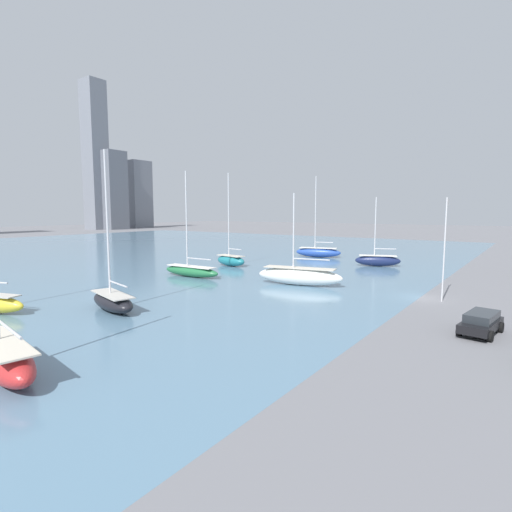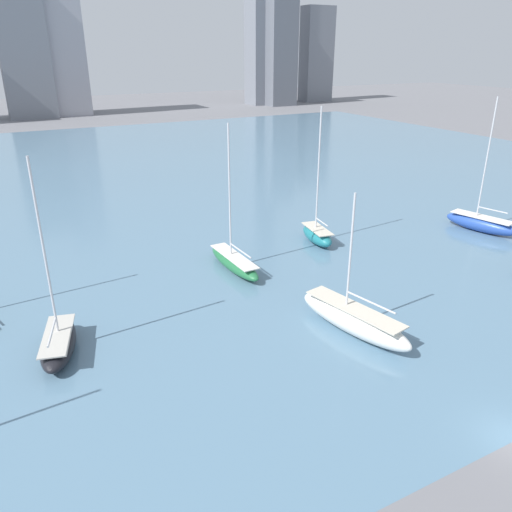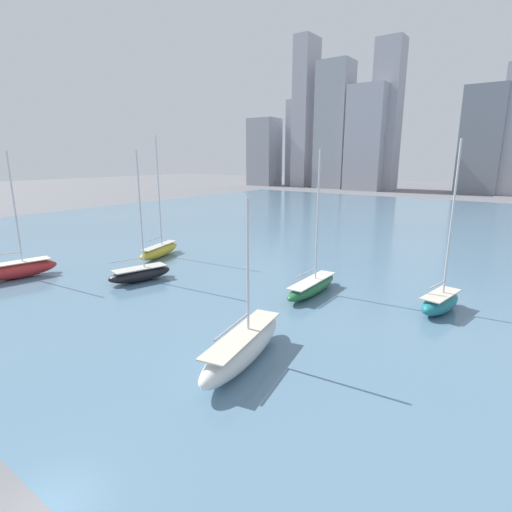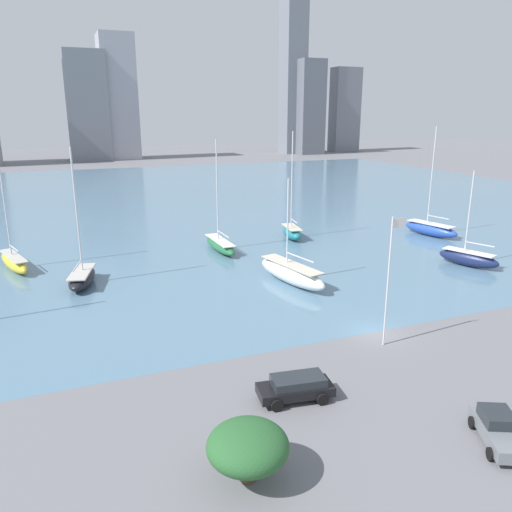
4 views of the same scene
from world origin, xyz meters
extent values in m
plane|color=slate|center=(0.00, 0.00, 0.00)|extent=(500.00, 500.00, 0.00)
cube|color=slate|center=(0.00, 70.00, 0.00)|extent=(180.00, 140.00, 0.00)
cylinder|color=silver|center=(-0.64, -2.23, 5.22)|extent=(0.14, 0.14, 10.44)
cube|color=white|center=(-0.02, -2.23, 9.94)|extent=(1.10, 0.03, 0.70)
cube|color=slate|center=(76.72, 174.89, 36.86)|extent=(9.32, 9.98, 73.71)
cube|color=slate|center=(81.72, 166.90, 19.72)|extent=(10.97, 7.32, 39.45)
cube|color=slate|center=(104.12, 175.78, 18.69)|extent=(12.76, 7.62, 37.37)
ellipsoid|color=white|center=(-1.01, 13.99, 1.09)|extent=(4.42, 11.01, 2.18)
cube|color=beige|center=(-1.01, 13.99, 2.13)|extent=(3.63, 9.03, 0.10)
cube|color=#2D2D33|center=(-1.01, 13.99, 0.49)|extent=(0.55, 1.93, 0.98)
cylinder|color=silver|center=(-1.17, 14.78, 6.74)|extent=(0.18, 0.18, 9.10)
cylinder|color=silver|center=(-0.71, 12.54, 3.28)|extent=(1.06, 4.50, 0.14)
ellipsoid|color=#1E757F|center=(7.74, 31.93, 0.89)|extent=(3.20, 6.55, 1.77)
cube|color=beige|center=(7.74, 31.93, 1.72)|extent=(2.62, 5.37, 0.10)
cube|color=#2D2D33|center=(7.74, 31.93, 0.40)|extent=(0.34, 1.14, 0.80)
cylinder|color=silver|center=(7.82, 32.40, 8.56)|extent=(0.18, 0.18, 13.58)
cylinder|color=silver|center=(7.57, 30.89, 2.87)|extent=(0.64, 3.04, 0.14)
ellipsoid|color=#284CA8|center=(27.95, 25.86, 0.95)|extent=(4.42, 9.30, 1.88)
cube|color=silver|center=(27.95, 25.86, 1.84)|extent=(3.63, 7.62, 0.10)
cube|color=#2D2D33|center=(27.95, 25.86, 0.43)|extent=(0.54, 1.61, 0.85)
cylinder|color=silver|center=(27.79, 26.51, 8.93)|extent=(0.18, 0.18, 14.08)
cylinder|color=silver|center=(28.22, 24.77, 2.99)|extent=(0.99, 3.53, 0.14)
ellipsoid|color=#236B3D|center=(-4.11, 29.46, 0.75)|extent=(2.31, 9.61, 1.50)
cube|color=silver|center=(-4.11, 29.46, 1.45)|extent=(1.90, 7.88, 0.10)
cube|color=#2D2D33|center=(-4.11, 29.46, 0.34)|extent=(0.21, 1.72, 0.67)
cylinder|color=silver|center=(-4.13, 30.17, 8.05)|extent=(0.18, 0.18, 13.10)
cylinder|color=silver|center=(-4.07, 28.01, 2.60)|extent=(0.26, 4.34, 0.14)
ellipsoid|color=black|center=(-22.12, 21.73, 0.79)|extent=(4.13, 7.69, 1.58)
cube|color=#BCB7AD|center=(-22.12, 21.73, 1.53)|extent=(3.38, 6.31, 0.10)
cube|color=#2D2D33|center=(-22.12, 21.73, 0.36)|extent=(0.48, 1.32, 0.71)
cylinder|color=silver|center=(-21.99, 22.26, 8.07)|extent=(0.18, 0.18, 12.99)
cylinder|color=silver|center=(-22.48, 20.33, 2.68)|extent=(1.13, 3.91, 0.14)
ellipsoid|color=#B72828|center=(-34.57, 13.88, 0.98)|extent=(3.80, 8.99, 1.96)
cube|color=beige|center=(-34.57, 13.88, 1.91)|extent=(3.12, 7.37, 0.10)
cube|color=#2D2D33|center=(-34.57, 13.88, 0.44)|extent=(0.43, 1.57, 0.88)
cylinder|color=silver|center=(-34.86, 12.22, 3.06)|extent=(0.96, 4.63, 0.14)
ellipsoid|color=#19234C|center=(21.62, 11.77, 0.91)|extent=(4.51, 7.51, 1.82)
cube|color=silver|center=(21.62, 11.77, 1.77)|extent=(3.70, 6.16, 0.10)
cube|color=#2D2D33|center=(21.62, 11.77, 0.41)|extent=(0.63, 1.28, 0.82)
cylinder|color=silver|center=(21.42, 12.27, 6.61)|extent=(0.18, 0.18, 9.59)
cylinder|color=silver|center=(22.04, 10.69, 2.92)|extent=(1.39, 3.22, 0.14)
cube|color=black|center=(-10.70, -6.72, 0.71)|extent=(5.09, 2.65, 0.62)
cube|color=#23282D|center=(-10.51, -6.75, 1.32)|extent=(3.61, 2.21, 0.60)
cylinder|color=black|center=(-12.34, -7.52, 0.40)|extent=(0.83, 0.39, 0.80)
cylinder|color=black|center=(-12.06, -5.50, 0.40)|extent=(0.83, 0.39, 0.80)
cylinder|color=black|center=(-9.35, -7.94, 0.40)|extent=(0.83, 0.39, 0.80)
cylinder|color=black|center=(-9.07, -5.92, 0.40)|extent=(0.83, 0.39, 0.80)
camera|label=1|loc=(-43.80, -9.77, 9.05)|focal=28.00mm
camera|label=2|loc=(-23.86, -12.94, 20.90)|focal=35.00mm
camera|label=3|loc=(14.58, -5.64, 13.78)|focal=28.00mm
camera|label=4|loc=(-23.66, -32.22, 17.94)|focal=35.00mm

